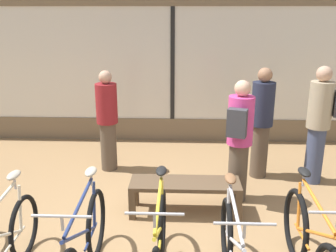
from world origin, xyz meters
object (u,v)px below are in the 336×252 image
object	(u,v)px
bicycle_center	(159,248)
customer_mid_floor	(239,138)
customer_near_rack	(107,119)
customer_by_window	(262,121)
customer_near_bench	(320,122)
bicycle_center_left	(84,250)
bicycle_right	(311,250)
display_bench	(185,187)

from	to	relation	value
bicycle_center	customer_mid_floor	xyz separation A→B (m)	(0.96, 1.71, 0.52)
customer_near_rack	customer_by_window	world-z (taller)	customer_by_window
customer_by_window	customer_near_bench	xyz separation A→B (m)	(0.81, -0.18, 0.05)
customer_near_rack	customer_near_bench	distance (m)	3.24
bicycle_center_left	bicycle_right	world-z (taller)	bicycle_right
customer_near_rack	display_bench	bearing A→B (deg)	-47.66
bicycle_center	display_bench	world-z (taller)	bicycle_center
bicycle_right	customer_near_bench	size ratio (longest dim) A/B	0.98
bicycle_right	display_bench	size ratio (longest dim) A/B	1.24
bicycle_center	customer_by_window	bearing A→B (deg)	60.73
bicycle_center	customer_near_bench	world-z (taller)	customer_near_bench
bicycle_center_left	customer_mid_floor	size ratio (longest dim) A/B	1.06
bicycle_center	display_bench	xyz separation A→B (m)	(0.25, 1.32, -0.03)
customer_by_window	bicycle_right	bearing A→B (deg)	-90.14
bicycle_right	customer_by_window	size ratio (longest dim) A/B	1.00
customer_near_rack	customer_near_bench	bearing A→B (deg)	-6.26
display_bench	customer_by_window	distance (m)	1.76
display_bench	customer_mid_floor	distance (m)	0.98
bicycle_center_left	customer_by_window	xyz separation A→B (m)	(2.11, 2.59, 0.51)
bicycle_center	bicycle_right	xyz separation A→B (m)	(1.40, 0.00, 0.02)
bicycle_right	bicycle_center	bearing A→B (deg)	-179.86
customer_near_rack	bicycle_right	bearing A→B (deg)	-48.15
bicycle_right	customer_mid_floor	bearing A→B (deg)	104.62
customer_by_window	customer_near_bench	distance (m)	0.83
bicycle_center	customer_mid_floor	bearing A→B (deg)	60.65
bicycle_right	customer_mid_floor	xyz separation A→B (m)	(-0.44, 1.70, 0.50)
customer_near_rack	customer_mid_floor	size ratio (longest dim) A/B	0.98
display_bench	customer_mid_floor	world-z (taller)	customer_mid_floor
customer_by_window	bicycle_center_left	bearing A→B (deg)	-129.09
bicycle_center	customer_by_window	world-z (taller)	customer_by_window
customer_near_rack	customer_by_window	size ratio (longest dim) A/B	0.95
bicycle_center	bicycle_right	world-z (taller)	bicycle_right
bicycle_center	customer_near_bench	bearing A→B (deg)	46.47
bicycle_right	customer_by_window	xyz separation A→B (m)	(0.01, 2.51, 0.51)
bicycle_center	customer_near_rack	bearing A→B (deg)	110.41
bicycle_right	bicycle_center_left	bearing A→B (deg)	-177.80
bicycle_center_left	customer_by_window	distance (m)	3.38
bicycle_center_left	customer_near_bench	size ratio (longest dim) A/B	1.00
bicycle_right	customer_mid_floor	size ratio (longest dim) A/B	1.03
bicycle_center	customer_by_window	size ratio (longest dim) A/B	1.01
bicycle_center_left	customer_by_window	bearing A→B (deg)	50.91
bicycle_center	customer_near_bench	distance (m)	3.27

